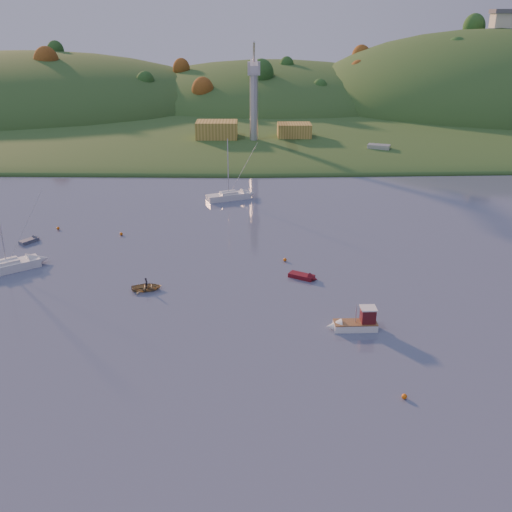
{
  "coord_description": "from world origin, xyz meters",
  "views": [
    {
      "loc": [
        0.91,
        -32.31,
        31.4
      ],
      "look_at": [
        1.63,
        34.98,
        3.95
      ],
      "focal_mm": 40.0,
      "sensor_mm": 36.0,
      "label": 1
    }
  ],
  "objects_px": {
    "sailboat_near": "(7,266)",
    "grey_dinghy": "(33,240)",
    "fishing_boat": "(352,323)",
    "red_tender": "(307,277)",
    "canoe": "(147,287)",
    "sailboat_far": "(229,196)"
  },
  "relations": [
    {
      "from": "red_tender",
      "to": "sailboat_far",
      "type": "bearing_deg",
      "value": 137.02
    },
    {
      "from": "canoe",
      "to": "sailboat_near",
      "type": "bearing_deg",
      "value": 63.16
    },
    {
      "from": "canoe",
      "to": "sailboat_far",
      "type": "bearing_deg",
      "value": -22.35
    },
    {
      "from": "fishing_boat",
      "to": "sailboat_far",
      "type": "bearing_deg",
      "value": -74.74
    },
    {
      "from": "sailboat_near",
      "to": "red_tender",
      "type": "bearing_deg",
      "value": -40.37
    },
    {
      "from": "fishing_boat",
      "to": "canoe",
      "type": "height_order",
      "value": "fishing_boat"
    },
    {
      "from": "sailboat_far",
      "to": "grey_dinghy",
      "type": "distance_m",
      "value": 37.31
    },
    {
      "from": "red_tender",
      "to": "grey_dinghy",
      "type": "distance_m",
      "value": 43.97
    },
    {
      "from": "fishing_boat",
      "to": "red_tender",
      "type": "distance_m",
      "value": 13.98
    },
    {
      "from": "fishing_boat",
      "to": "red_tender",
      "type": "bearing_deg",
      "value": -76.14
    },
    {
      "from": "sailboat_far",
      "to": "canoe",
      "type": "xyz_separation_m",
      "value": [
        -9.07,
        -40.23,
        -0.36
      ]
    },
    {
      "from": "sailboat_far",
      "to": "canoe",
      "type": "bearing_deg",
      "value": -126.0
    },
    {
      "from": "red_tender",
      "to": "fishing_boat",
      "type": "bearing_deg",
      "value": -44.88
    },
    {
      "from": "canoe",
      "to": "red_tender",
      "type": "distance_m",
      "value": 20.92
    },
    {
      "from": "sailboat_far",
      "to": "red_tender",
      "type": "height_order",
      "value": "sailboat_far"
    },
    {
      "from": "grey_dinghy",
      "to": "red_tender",
      "type": "bearing_deg",
      "value": -73.76
    },
    {
      "from": "sailboat_far",
      "to": "canoe",
      "type": "relative_size",
      "value": 3.08
    },
    {
      "from": "grey_dinghy",
      "to": "sailboat_near",
      "type": "bearing_deg",
      "value": -140.99
    },
    {
      "from": "canoe",
      "to": "red_tender",
      "type": "relative_size",
      "value": 0.92
    },
    {
      "from": "fishing_boat",
      "to": "sailboat_far",
      "type": "distance_m",
      "value": 52.9
    },
    {
      "from": "canoe",
      "to": "grey_dinghy",
      "type": "height_order",
      "value": "grey_dinghy"
    },
    {
      "from": "sailboat_near",
      "to": "grey_dinghy",
      "type": "relative_size",
      "value": 3.39
    }
  ]
}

